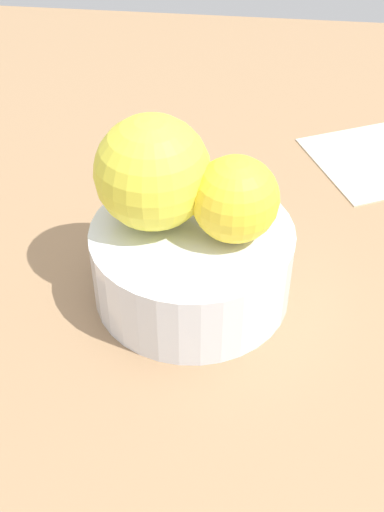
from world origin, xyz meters
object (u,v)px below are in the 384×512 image
object	(u,v)px
fruit_bowl	(192,263)
orange_in_bowl_0	(152,173)
folded_napkin	(378,159)
orange_in_bowl_1	(235,203)

from	to	relation	value
fruit_bowl	orange_in_bowl_0	bearing A→B (deg)	-19.16
orange_in_bowl_0	folded_napkin	world-z (taller)	orange_in_bowl_0
fruit_bowl	folded_napkin	size ratio (longest dim) A/B	1.23
fruit_bowl	orange_in_bowl_0	world-z (taller)	orange_in_bowl_0
orange_in_bowl_1	folded_napkin	xyz separation A→B (cm)	(-12.86, -20.54, -8.74)
orange_in_bowl_1	folded_napkin	bearing A→B (deg)	-122.06
orange_in_bowl_0	orange_in_bowl_1	bearing A→B (deg)	166.61
fruit_bowl	orange_in_bowl_0	xyz separation A→B (cm)	(2.82, -0.98, 7.09)
orange_in_bowl_0	orange_in_bowl_1	world-z (taller)	orange_in_bowl_0
folded_napkin	orange_in_bowl_1	bearing A→B (deg)	57.94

